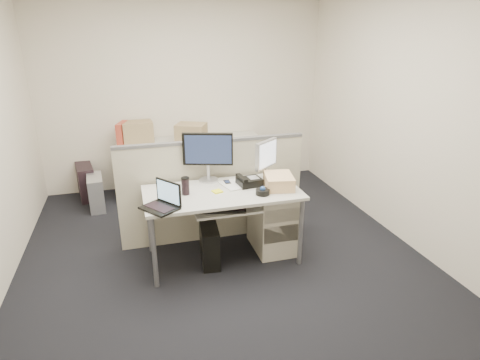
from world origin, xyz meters
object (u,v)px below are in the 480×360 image
object	(u,v)px
laptop	(159,197)
monitor_main	(208,157)
desk_phone	(249,182)
desk	(222,197)

from	to	relation	value
laptop	monitor_main	bearing A→B (deg)	99.80
desk_phone	laptop	bearing A→B (deg)	-167.35
desk	laptop	distance (m)	0.69
desk	monitor_main	size ratio (longest dim) A/B	2.96
desk	laptop	size ratio (longest dim) A/B	4.89
desk	laptop	world-z (taller)	laptop
desk	desk_phone	size ratio (longest dim) A/B	6.53
desk	monitor_main	distance (m)	0.46
desk	desk_phone	world-z (taller)	desk_phone
desk	monitor_main	xyz separation A→B (m)	(-0.07, 0.32, 0.32)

